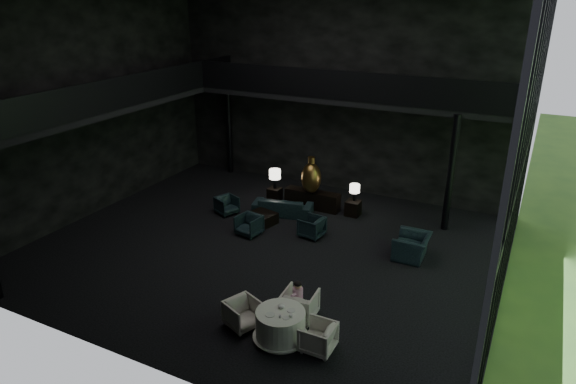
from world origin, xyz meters
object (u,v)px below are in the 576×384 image
at_px(dining_table, 281,327).
at_px(dining_chair_west, 243,313).
at_px(table_lamp_left, 275,175).
at_px(lounge_armchair_west, 227,205).
at_px(lounge_armchair_east, 312,226).
at_px(sofa, 283,203).
at_px(side_table_right, 353,208).
at_px(child, 298,292).
at_px(dining_chair_east, 318,336).
at_px(lounge_armchair_south, 249,224).
at_px(bronze_urn, 311,178).
at_px(coffee_table, 261,219).
at_px(side_table_left, 275,194).
at_px(table_lamp_right, 355,189).
at_px(window_armchair, 412,242).
at_px(console, 312,199).
at_px(dining_chair_north, 300,302).

bearing_deg(dining_table, dining_chair_west, 178.50).
distance_m(table_lamp_left, lounge_armchair_west, 2.27).
height_order(lounge_armchair_east, dining_table, dining_table).
bearing_deg(lounge_armchair_east, sofa, -118.23).
distance_m(side_table_right, dining_table, 7.56).
bearing_deg(child, dining_chair_east, 135.81).
xyz_separation_m(lounge_armchair_south, dining_chair_west, (2.47, -4.40, 0.01)).
relative_size(table_lamp_left, lounge_armchair_east, 1.01).
bearing_deg(lounge_armchair_west, dining_table, -114.01).
distance_m(bronze_urn, lounge_armchair_east, 2.44).
relative_size(lounge_armchair_east, coffee_table, 0.84).
relative_size(side_table_left, child, 0.91).
bearing_deg(table_lamp_right, dining_table, -82.80).
bearing_deg(side_table_right, child, -81.91).
bearing_deg(table_lamp_right, window_armchair, -39.97).
bearing_deg(dining_table, child, 91.70).
distance_m(table_lamp_right, coffee_table, 3.53).
height_order(console, dining_chair_east, dining_chair_east).
height_order(bronze_urn, dining_table, bronze_urn).
bearing_deg(dining_chair_west, coffee_table, 48.27).
xyz_separation_m(table_lamp_right, dining_table, (0.96, -7.57, -0.67)).
xyz_separation_m(table_lamp_left, dining_chair_north, (4.19, -6.50, -0.61)).
height_order(console, dining_chair_west, dining_chair_west).
height_order(table_lamp_left, dining_table, table_lamp_left).
height_order(side_table_left, table_lamp_right, table_lamp_right).
distance_m(bronze_urn, dining_chair_east, 8.11).
relative_size(console, lounge_armchair_west, 3.11).
distance_m(coffee_table, dining_chair_west, 5.89).
bearing_deg(dining_chair_east, dining_chair_west, -89.95).
bearing_deg(bronze_urn, lounge_armchair_west, -145.76).
bearing_deg(side_table_right, coffee_table, -140.46).
xyz_separation_m(bronze_urn, side_table_left, (-1.60, 0.13, -1.00)).
bearing_deg(dining_chair_north, coffee_table, -54.63).
relative_size(dining_chair_east, child, 1.28).
distance_m(console, table_lamp_left, 1.75).
bearing_deg(side_table_left, dining_chair_west, -67.20).
bearing_deg(dining_chair_west, lounge_armchair_west, 59.32).
height_order(window_armchair, dining_chair_north, window_armchair).
bearing_deg(dining_chair_west, table_lamp_right, 22.19).
xyz_separation_m(lounge_armchair_east, coffee_table, (-1.98, 0.10, -0.17)).
distance_m(console, lounge_armchair_east, 2.41).
bearing_deg(dining_chair_west, table_lamp_left, 45.54).
bearing_deg(child, lounge_armchair_south, -44.79).
bearing_deg(dining_chair_east, console, -154.94).
bearing_deg(coffee_table, dining_table, -56.26).
xyz_separation_m(table_lamp_right, lounge_armchair_south, (-2.55, -3.15, -0.62)).
xyz_separation_m(console, dining_chair_west, (1.51, -7.42, 0.05)).
bearing_deg(side_table_left, dining_chair_north, -57.03).
height_order(bronze_urn, side_table_left, bronze_urn).
bearing_deg(lounge_armchair_south, table_lamp_left, 110.99).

